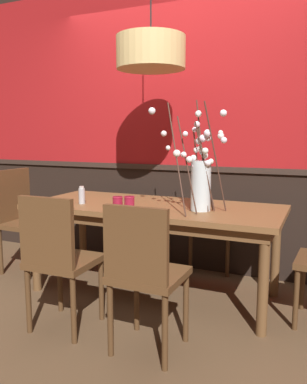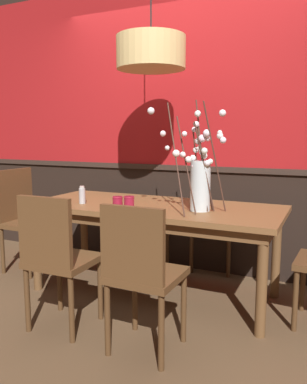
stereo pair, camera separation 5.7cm
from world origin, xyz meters
name	(u,v)px [view 1 (the left image)]	position (x,y,z in m)	size (l,w,h in m)	color
ground_plane	(154,292)	(0.00, 0.00, 0.00)	(24.00, 24.00, 0.00)	brown
back_wall	(185,128)	(0.00, 0.75, 1.36)	(5.59, 0.14, 2.74)	black
dining_table	(154,215)	(0.00, 0.00, 0.66)	(2.02, 0.86, 0.74)	brown
chair_head_west_end	(21,214)	(-1.39, 0.01, 0.54)	(0.38, 0.46, 0.97)	brown
chair_near_side_left	(58,255)	(-0.32, -0.82, 0.52)	(0.42, 0.41, 0.92)	brown
chair_far_side_right	(215,214)	(0.28, 0.85, 0.53)	(0.44, 0.45, 0.95)	brown
chair_near_side_right	(144,270)	(0.32, -0.85, 0.52)	(0.41, 0.40, 0.91)	brown
chair_far_side_left	(161,212)	(-0.29, 0.83, 0.50)	(0.47, 0.43, 0.88)	brown
vase_with_blossoms	(200,178)	(0.41, -0.09, 0.98)	(0.51, 0.35, 0.80)	silver
candle_holder_nearer_center	(118,201)	(-0.24, -0.15, 0.78)	(0.08, 0.08, 0.07)	maroon
candle_holder_nearer_edge	(129,202)	(-0.12, -0.19, 0.79)	(0.08, 0.08, 0.09)	maroon
condiment_bottle	(82,195)	(-0.55, -0.20, 0.81)	(0.05, 0.05, 0.14)	#ADADB2
pendant_lamp	(151,53)	(-0.04, 0.04, 1.92)	(0.53, 0.53, 0.94)	tan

